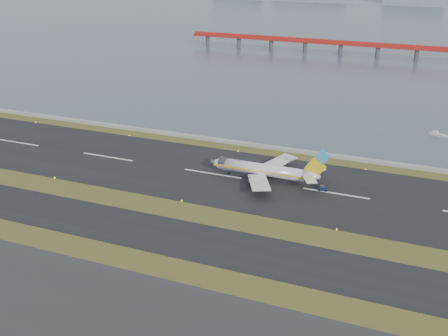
% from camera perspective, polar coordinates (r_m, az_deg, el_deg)
% --- Properties ---
extents(ground, '(1000.00, 1000.00, 0.00)m').
position_cam_1_polar(ground, '(156.81, -5.54, -4.51)').
color(ground, '#3F491A').
rests_on(ground, ground).
extents(apron_strip, '(1000.00, 50.00, 0.10)m').
position_cam_1_polar(apron_strip, '(118.55, -18.42, -15.33)').
color(apron_strip, '#2F2F32').
rests_on(apron_strip, ground).
extents(taxiway_strip, '(1000.00, 18.00, 0.10)m').
position_cam_1_polar(taxiway_strip, '(147.54, -7.71, -6.40)').
color(taxiway_strip, black).
rests_on(taxiway_strip, ground).
extents(runway_strip, '(1000.00, 45.00, 0.10)m').
position_cam_1_polar(runway_strip, '(181.32, -1.14, -0.60)').
color(runway_strip, black).
rests_on(runway_strip, ground).
extents(seawall, '(1000.00, 2.50, 1.00)m').
position_cam_1_polar(seawall, '(207.14, 2.18, 2.47)').
color(seawall, gray).
rests_on(seawall, ground).
extents(bay_water, '(1400.00, 800.00, 1.30)m').
position_cam_1_polar(bay_water, '(591.22, 16.33, 14.40)').
color(bay_water, '#455663').
rests_on(bay_water, ground).
extents(red_pier, '(260.00, 5.00, 10.20)m').
position_cam_1_polar(red_pier, '(381.36, 15.39, 11.82)').
color(red_pier, red).
rests_on(red_pier, ground).
extents(airliner, '(38.52, 32.89, 12.80)m').
position_cam_1_polar(airliner, '(175.69, 4.28, -0.22)').
color(airliner, white).
rests_on(airliner, ground).
extents(pushback_tug, '(2.91, 1.93, 1.75)m').
position_cam_1_polar(pushback_tug, '(171.50, 10.02, -2.03)').
color(pushback_tug, '#131F36').
rests_on(pushback_tug, ground).
extents(workboat_near, '(7.44, 4.73, 1.73)m').
position_cam_1_polar(workboat_near, '(232.36, 20.90, 3.20)').
color(workboat_near, silver).
rests_on(workboat_near, ground).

